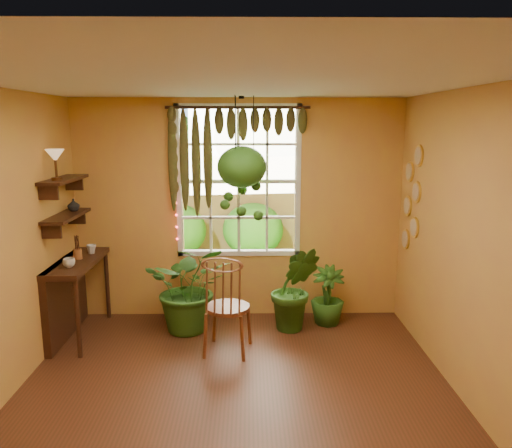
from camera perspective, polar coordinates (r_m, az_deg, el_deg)
The scene contains 22 objects.
floor at distance 4.50m, azimuth -2.47°, elevation -20.77°, with size 4.50×4.50×0.00m, color #4E2516.
ceiling at distance 3.82m, azimuth -2.83°, elevation 15.99°, with size 4.50×4.50×0.00m, color silver.
wall_back at distance 6.15m, azimuth -1.99°, elevation 1.61°, with size 4.00×4.00×0.00m, color #C48042.
wall_right at distance 4.37m, azimuth 24.65°, elevation -3.48°, with size 4.50×4.50×0.00m, color #C48042.
window at distance 6.13m, azimuth -2.01°, elevation 4.89°, with size 1.52×0.10×1.86m.
valance_vine at distance 5.97m, azimuth -2.90°, elevation 10.26°, with size 1.70×0.12×1.10m.
string_lights at distance 6.09m, azimuth -9.22°, elevation 5.19°, with size 0.03×0.03×1.54m, color #FF2633, non-canonical shape.
wall_plates at distance 5.95m, azimuth 17.34°, elevation 2.73°, with size 0.04×0.32×1.10m, color #FFF4D0, non-canonical shape.
counter_ledge at distance 6.06m, azimuth -20.56°, elevation -7.05°, with size 0.40×1.20×0.90m.
shelf_lower at distance 5.85m, azimuth -20.82°, elevation 0.86°, with size 0.25×0.90×0.04m, color #35190E.
shelf_upper at distance 5.79m, azimuth -21.10°, elevation 4.76°, with size 0.25×0.90×0.04m, color #35190E.
backyard at distance 10.74m, azimuth -0.22°, elevation 5.45°, with size 14.00×10.00×12.00m.
windsor_chair at distance 5.36m, azimuth -3.34°, elevation -10.92°, with size 0.54×0.56×1.25m.
potted_plant_left at distance 5.89m, azimuth -7.54°, elevation -7.14°, with size 0.96×0.83×1.06m, color #1E4C14.
potted_plant_mid at distance 5.88m, azimuth 4.46°, elevation -7.34°, with size 0.56×0.45×1.02m, color #1E4C14.
potted_plant_right at distance 6.15m, azimuth 8.18°, elevation -8.10°, with size 0.40×0.40×0.71m, color #1E4C14.
hanging_basket at distance 5.71m, azimuth -1.63°, elevation 6.01°, with size 0.56×0.56×1.41m.
cup_a at distance 5.65m, azimuth -20.59°, elevation -4.17°, with size 0.12×0.12×0.10m, color silver.
cup_b at distance 6.15m, azimuth -18.30°, elevation -2.75°, with size 0.11×0.11×0.10m, color beige.
brush_jar at distance 5.94m, azimuth -19.75°, elevation -2.52°, with size 0.09×0.09×0.34m.
shelf_vase at distance 6.04m, azimuth -20.13°, elevation 2.07°, with size 0.13×0.13×0.14m, color #B2AD99.
tiffany_lamp at distance 5.55m, azimuth -21.97°, elevation 7.07°, with size 0.19×0.19×0.32m.
Camera 1 is at (0.13, -3.81, 2.39)m, focal length 35.00 mm.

